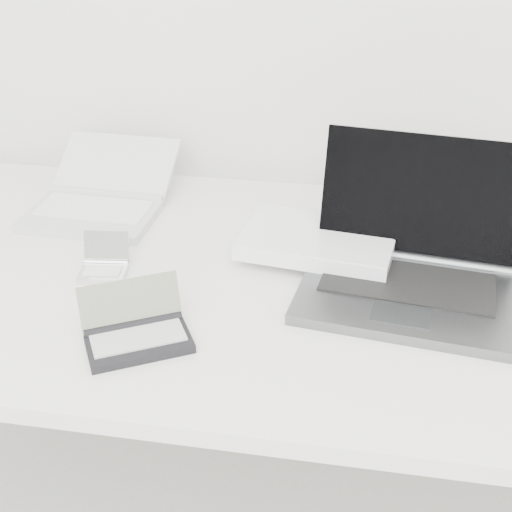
% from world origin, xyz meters
% --- Properties ---
extents(desk, '(1.60, 0.80, 0.73)m').
position_xyz_m(desk, '(0.00, 1.55, 0.68)').
color(desk, white).
rests_on(desk, ground).
extents(laptop_large, '(0.50, 0.38, 0.24)m').
position_xyz_m(laptop_large, '(0.17, 1.58, 0.77)').
color(laptop_large, '#55575A').
rests_on(laptop_large, desk).
extents(netbook_open_white, '(0.26, 0.32, 0.10)m').
position_xyz_m(netbook_open_white, '(-0.40, 1.75, 0.75)').
color(netbook_open_white, silver).
rests_on(netbook_open_white, desk).
extents(pda_silver, '(0.09, 0.09, 0.07)m').
position_xyz_m(pda_silver, '(-0.30, 1.51, 0.74)').
color(pda_silver, silver).
rests_on(pda_silver, desk).
extents(palmtop_charcoal, '(0.19, 0.17, 0.08)m').
position_xyz_m(palmtop_charcoal, '(-0.18, 1.32, 0.75)').
color(palmtop_charcoal, black).
rests_on(palmtop_charcoal, desk).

